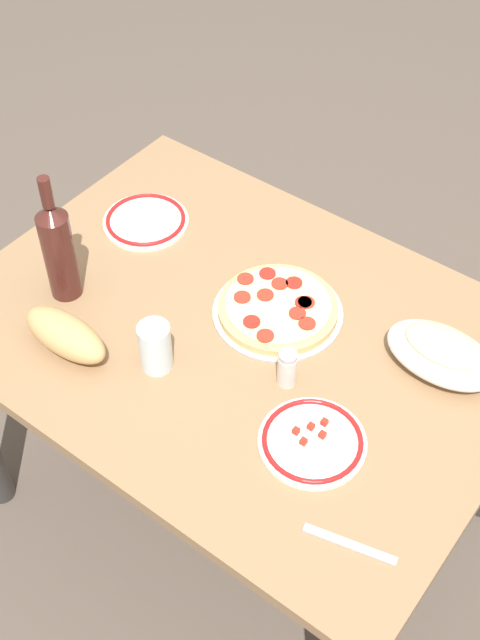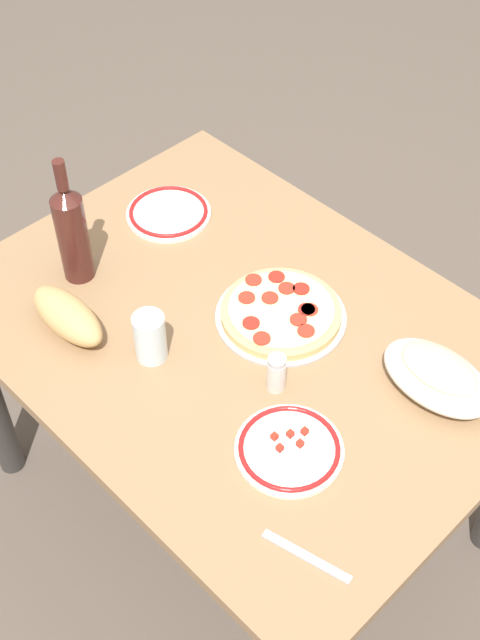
% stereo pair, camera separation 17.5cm
% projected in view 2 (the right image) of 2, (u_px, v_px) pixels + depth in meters
% --- Properties ---
extents(ground_plane, '(8.00, 8.00, 0.00)m').
position_uv_depth(ground_plane, '(240.00, 499.00, 2.30)').
color(ground_plane, brown).
rests_on(ground_plane, ground).
extents(dining_table, '(1.20, 0.89, 0.71)m').
position_uv_depth(dining_table, '(240.00, 365.00, 1.86)').
color(dining_table, '#93704C').
rests_on(dining_table, ground).
extents(pepperoni_pizza, '(0.29, 0.29, 0.03)m').
position_uv_depth(pepperoni_pizza, '(281.00, 313.00, 1.79)').
color(pepperoni_pizza, '#B7B7BC').
rests_on(pepperoni_pizza, dining_table).
extents(baked_pasta_dish, '(0.24, 0.15, 0.08)m').
position_uv_depth(baked_pasta_dish, '(437.00, 375.00, 1.64)').
color(baked_pasta_dish, white).
rests_on(baked_pasta_dish, dining_table).
extents(wine_bottle, '(0.07, 0.07, 0.32)m').
position_uv_depth(wine_bottle, '(72.00, 231.00, 1.80)').
color(wine_bottle, '#471E19').
rests_on(wine_bottle, dining_table).
extents(water_glass, '(0.07, 0.07, 0.11)m').
position_uv_depth(water_glass, '(150.00, 337.00, 1.69)').
color(water_glass, silver).
rests_on(water_glass, dining_table).
extents(side_plate_near, '(0.21, 0.21, 0.02)m').
position_uv_depth(side_plate_near, '(169.00, 213.00, 2.03)').
color(side_plate_near, white).
rests_on(side_plate_near, dining_table).
extents(side_plate_far, '(0.21, 0.21, 0.02)m').
position_uv_depth(side_plate_far, '(289.00, 449.00, 1.56)').
color(side_plate_far, white).
rests_on(side_plate_far, dining_table).
extents(bread_loaf, '(0.21, 0.09, 0.08)m').
position_uv_depth(bread_loaf, '(67.00, 316.00, 1.75)').
color(bread_loaf, tan).
rests_on(bread_loaf, dining_table).
extents(spice_shaker, '(0.04, 0.04, 0.09)m').
position_uv_depth(spice_shaker, '(276.00, 373.00, 1.64)').
color(spice_shaker, silver).
rests_on(spice_shaker, dining_table).
extents(fork_right, '(0.17, 0.06, 0.00)m').
position_uv_depth(fork_right, '(306.00, 556.00, 1.42)').
color(fork_right, '#B7B7BC').
rests_on(fork_right, dining_table).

